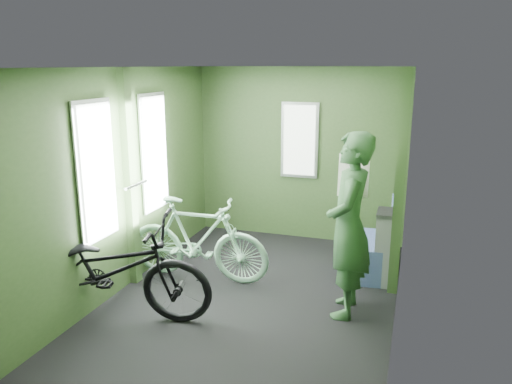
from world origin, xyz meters
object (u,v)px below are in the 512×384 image
at_px(bicycle_mint, 199,280).
at_px(passenger, 349,225).
at_px(bench_seat, 377,253).
at_px(bicycle_black, 114,318).
at_px(waste_box, 387,248).

relative_size(bicycle_mint, passenger, 0.92).
distance_m(bicycle_mint, bench_seat, 2.04).
bearing_deg(bicycle_black, passenger, -77.71).
bearing_deg(waste_box, bicycle_mint, -163.72).
height_order(bicycle_black, waste_box, waste_box).
bearing_deg(bench_seat, waste_box, -68.46).
relative_size(bicycle_black, bench_seat, 2.24).
bearing_deg(waste_box, passenger, -112.00).
distance_m(passenger, waste_box, 0.98).
bearing_deg(passenger, waste_box, 155.21).
relative_size(bicycle_black, waste_box, 2.35).
distance_m(bicycle_black, bicycle_mint, 1.11).
height_order(bicycle_mint, waste_box, waste_box).
distance_m(waste_box, bench_seat, 0.30).
relative_size(bicycle_black, bicycle_mint, 1.20).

